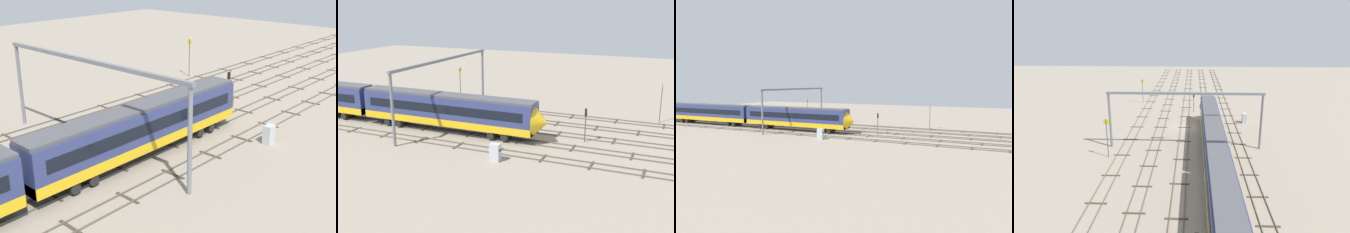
{
  "view_description": "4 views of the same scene",
  "coord_description": "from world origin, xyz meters",
  "views": [
    {
      "loc": [
        -32.99,
        -30.81,
        17.09
      ],
      "look_at": [
        -1.38,
        -2.6,
        1.94
      ],
      "focal_mm": 47.82,
      "sensor_mm": 36.0,
      "label": 1
    },
    {
      "loc": [
        20.97,
        -49.36,
        16.48
      ],
      "look_at": [
        0.97,
        -3.08,
        2.48
      ],
      "focal_mm": 45.05,
      "sensor_mm": 36.0,
      "label": 2
    },
    {
      "loc": [
        32.56,
        -62.47,
        10.11
      ],
      "look_at": [
        2.31,
        0.37,
        2.94
      ],
      "focal_mm": 35.44,
      "sensor_mm": 36.0,
      "label": 3
    },
    {
      "loc": [
        -54.07,
        -1.54,
        18.9
      ],
      "look_at": [
        1.21,
        0.53,
        1.8
      ],
      "focal_mm": 32.99,
      "sensor_mm": 36.0,
      "label": 4
    }
  ],
  "objects": [
    {
      "name": "track_middle",
      "position": [
        -0.0,
        0.0,
        0.07
      ],
      "size": [
        145.5,
        2.4,
        0.16
      ],
      "color": "#59544C",
      "rests_on": "ground"
    },
    {
      "name": "overhead_gantry",
      "position": [
        -9.36,
        -0.33,
        6.9
      ],
      "size": [
        0.4,
        23.68,
        8.84
      ],
      "color": "slate",
      "rests_on": "ground"
    },
    {
      "name": "ground_plane",
      "position": [
        0.0,
        0.0,
        0.0
      ],
      "size": [
        161.5,
        161.5,
        0.0
      ],
      "primitive_type": "plane",
      "color": "gray"
    },
    {
      "name": "signal_light_trackside_departure",
      "position": [
        10.64,
        -1.66,
        2.73
      ],
      "size": [
        0.31,
        0.32,
        4.13
      ],
      "color": "#4C4C51",
      "rests_on": "ground"
    },
    {
      "name": "track_with_train",
      "position": [
        -0.0,
        -4.44,
        0.07
      ],
      "size": [
        145.5,
        2.4,
        0.16
      ],
      "color": "#59544C",
      "rests_on": "ground"
    },
    {
      "name": "track_far_background",
      "position": [
        -0.0,
        8.88,
        0.07
      ],
      "size": [
        145.5,
        2.4,
        0.16
      ],
      "color": "#59544C",
      "rests_on": "ground"
    },
    {
      "name": "track_second_far",
      "position": [
        0.0,
        4.44,
        0.07
      ],
      "size": [
        145.5,
        2.4,
        0.16
      ],
      "color": "#59544C",
      "rests_on": "ground"
    },
    {
      "name": "track_near_foreground",
      "position": [
        0.0,
        -8.88,
        0.07
      ],
      "size": [
        145.5,
        2.4,
        0.16
      ],
      "color": "#59544C",
      "rests_on": "ground"
    },
    {
      "name": "speed_sign_near_foreground",
      "position": [
        18.25,
        10.65,
        3.55
      ],
      "size": [
        0.14,
        0.81,
        5.7
      ],
      "color": "#4C4C51",
      "rests_on": "ground"
    },
    {
      "name": "relay_cabinet",
      "position": [
        3.34,
        -11.44,
        0.95
      ],
      "size": [
        1.11,
        0.8,
        1.89
      ],
      "color": "#B2B7BC",
      "rests_on": "ground"
    }
  ]
}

